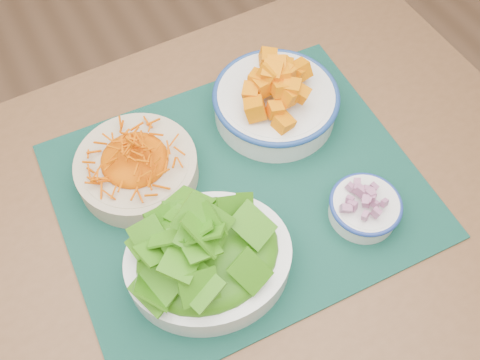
# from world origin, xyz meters

# --- Properties ---
(table) EXTENTS (1.26, 0.84, 0.75)m
(table) POSITION_xyz_m (0.07, 0.07, 0.66)
(table) COLOR brown
(table) RESTS_ON ground
(placemat) EXTENTS (0.64, 0.53, 0.00)m
(placemat) POSITION_xyz_m (0.13, 0.09, 0.75)
(placemat) COLOR #092C24
(placemat) RESTS_ON table
(carrot_bowl) EXTENTS (0.28, 0.28, 0.08)m
(carrot_bowl) POSITION_xyz_m (-0.01, 0.20, 0.79)
(carrot_bowl) COLOR beige
(carrot_bowl) RESTS_ON placemat
(squash_bowl) EXTENTS (0.27, 0.27, 0.11)m
(squash_bowl) POSITION_xyz_m (0.27, 0.20, 0.80)
(squash_bowl) COLOR white
(squash_bowl) RESTS_ON placemat
(lettuce_bowl) EXTENTS (0.30, 0.28, 0.13)m
(lettuce_bowl) POSITION_xyz_m (0.02, -0.02, 0.81)
(lettuce_bowl) COLOR white
(lettuce_bowl) RESTS_ON placemat
(onion_bowl) EXTENTS (0.14, 0.14, 0.06)m
(onion_bowl) POSITION_xyz_m (0.29, -0.06, 0.79)
(onion_bowl) COLOR white
(onion_bowl) RESTS_ON placemat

